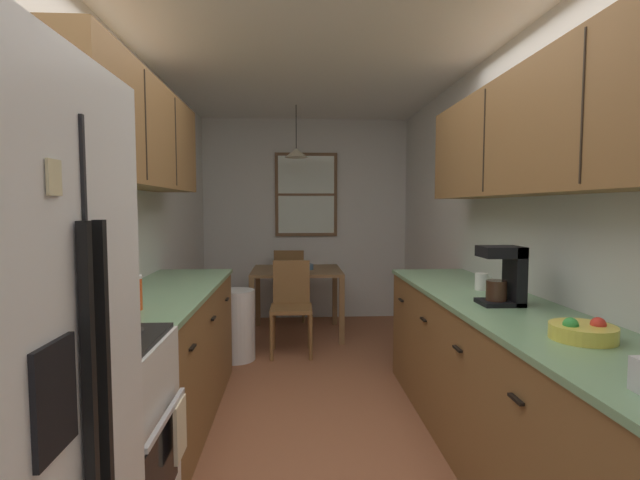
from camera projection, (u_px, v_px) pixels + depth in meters
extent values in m
plane|color=#995B3D|center=(315.00, 400.00, 3.44)|extent=(12.00, 12.00, 0.00)
cube|color=silver|center=(125.00, 230.00, 3.27)|extent=(0.10, 9.00, 2.55)
cube|color=silver|center=(497.00, 229.00, 3.43)|extent=(0.10, 9.00, 2.55)
cube|color=silver|center=(306.00, 219.00, 5.99)|extent=(4.40, 0.10, 2.55)
cube|color=white|center=(315.00, 43.00, 3.26)|extent=(4.40, 9.00, 0.08)
cube|color=black|center=(94.00, 467.00, 1.06)|extent=(0.01, 0.01, 1.60)
cube|color=black|center=(92.00, 477.00, 1.02)|extent=(0.02, 0.02, 1.14)
cube|color=black|center=(107.00, 458.00, 1.10)|extent=(0.02, 0.02, 1.14)
cube|color=black|center=(55.00, 398.00, 0.89)|extent=(0.01, 0.15, 0.22)
cube|color=beige|center=(54.00, 177.00, 0.89)|extent=(0.01, 0.05, 0.07)
cube|color=white|center=(77.00, 464.00, 1.77)|extent=(0.62, 0.65, 0.90)
cube|color=black|center=(161.00, 469.00, 1.79)|extent=(0.01, 0.45, 0.30)
cube|color=silver|center=(166.00, 416.00, 1.78)|extent=(0.02, 0.52, 0.02)
cube|color=black|center=(73.00, 346.00, 1.74)|extent=(0.59, 0.61, 0.02)
cylinder|color=#2D2D2D|center=(11.00, 355.00, 1.59)|extent=(0.15, 0.15, 0.01)
cylinder|color=#2D2D2D|center=(54.00, 333.00, 1.87)|extent=(0.15, 0.15, 0.01)
cylinder|color=#2D2D2D|center=(95.00, 354.00, 1.60)|extent=(0.15, 0.15, 0.01)
cylinder|color=#2D2D2D|center=(125.00, 332.00, 1.89)|extent=(0.15, 0.15, 0.01)
cube|color=silver|center=(31.00, 135.00, 1.68)|extent=(0.38, 0.64, 0.31)
cube|color=black|center=(77.00, 133.00, 1.62)|extent=(0.01, 0.38, 0.20)
cube|color=#2D2D33|center=(109.00, 144.00, 1.90)|extent=(0.01, 0.13, 0.20)
cube|color=brown|center=(167.00, 358.00, 3.05)|extent=(0.60, 1.91, 0.87)
cube|color=#7AA87A|center=(165.00, 291.00, 3.02)|extent=(0.63, 1.93, 0.03)
cube|color=black|center=(193.00, 347.00, 2.42)|extent=(0.02, 0.10, 0.01)
cube|color=black|center=(214.00, 318.00, 3.05)|extent=(0.02, 0.10, 0.01)
cube|color=black|center=(227.00, 299.00, 3.69)|extent=(0.02, 0.10, 0.01)
cube|color=brown|center=(136.00, 134.00, 2.89)|extent=(0.32, 2.01, 0.66)
cube|color=#2D2319|center=(146.00, 125.00, 2.57)|extent=(0.01, 0.01, 0.61)
cube|color=#2D2319|center=(176.00, 142.00, 3.23)|extent=(0.01, 0.01, 0.61)
cube|color=brown|center=(514.00, 397.00, 2.43)|extent=(0.60, 3.15, 0.87)
cube|color=#7AA87A|center=(517.00, 313.00, 2.40)|extent=(0.63, 3.17, 0.03)
cube|color=black|center=(516.00, 399.00, 1.77)|extent=(0.02, 0.10, 0.01)
cube|color=black|center=(457.00, 349.00, 2.39)|extent=(0.02, 0.10, 0.01)
cube|color=black|center=(423.00, 319.00, 3.02)|extent=(0.02, 0.10, 0.01)
cube|color=black|center=(401.00, 300.00, 3.65)|extent=(0.02, 0.10, 0.01)
cube|color=brown|center=(555.00, 127.00, 2.29)|extent=(0.32, 2.85, 0.66)
cube|color=#2D2319|center=(583.00, 106.00, 1.81)|extent=(0.01, 0.01, 0.60)
cube|color=#2D2319|center=(484.00, 141.00, 2.75)|extent=(0.01, 0.01, 0.60)
cube|color=brown|center=(297.00, 271.00, 5.18)|extent=(0.99, 0.88, 0.03)
cube|color=brown|center=(252.00, 312.00, 4.77)|extent=(0.06, 0.06, 0.71)
cube|color=brown|center=(342.00, 311.00, 4.82)|extent=(0.06, 0.06, 0.71)
cube|color=brown|center=(258.00, 297.00, 5.59)|extent=(0.06, 0.06, 0.71)
cube|color=brown|center=(335.00, 296.00, 5.64)|extent=(0.06, 0.06, 0.71)
cube|color=brown|center=(291.00, 309.00, 4.48)|extent=(0.40, 0.40, 0.04)
cube|color=brown|center=(291.00, 283.00, 4.64)|extent=(0.37, 0.04, 0.45)
cylinder|color=brown|center=(311.00, 337.00, 4.32)|extent=(0.04, 0.04, 0.43)
cylinder|color=brown|center=(271.00, 338.00, 4.31)|extent=(0.04, 0.04, 0.43)
cylinder|color=brown|center=(310.00, 327.00, 4.69)|extent=(0.04, 0.04, 0.43)
cylinder|color=brown|center=(274.00, 328.00, 4.67)|extent=(0.04, 0.04, 0.43)
cube|color=brown|center=(290.00, 284.00, 5.91)|extent=(0.43, 0.43, 0.04)
cube|color=brown|center=(289.00, 269.00, 5.71)|extent=(0.37, 0.06, 0.45)
cylinder|color=brown|center=(278.00, 299.00, 6.11)|extent=(0.04, 0.04, 0.43)
cylinder|color=brown|center=(305.00, 299.00, 6.10)|extent=(0.04, 0.04, 0.43)
cylinder|color=brown|center=(274.00, 305.00, 5.75)|extent=(0.04, 0.04, 0.43)
cylinder|color=brown|center=(304.00, 305.00, 5.74)|extent=(0.04, 0.04, 0.43)
cylinder|color=black|center=(296.00, 127.00, 5.07)|extent=(0.01, 0.01, 0.47)
cone|color=beige|center=(296.00, 153.00, 5.09)|extent=(0.26, 0.26, 0.10)
sphere|color=white|center=(296.00, 151.00, 5.08)|extent=(0.06, 0.06, 0.06)
cube|color=brown|center=(306.00, 195.00, 5.90)|extent=(0.79, 0.04, 1.06)
cube|color=silver|center=(306.00, 195.00, 5.88)|extent=(0.71, 0.01, 0.98)
cube|color=brown|center=(306.00, 195.00, 5.88)|extent=(0.71, 0.02, 0.03)
cylinder|color=white|center=(236.00, 325.00, 4.33)|extent=(0.36, 0.36, 0.66)
cylinder|color=#D84C19|center=(131.00, 294.00, 2.39)|extent=(0.11, 0.11, 0.16)
cylinder|color=white|center=(131.00, 277.00, 2.39)|extent=(0.11, 0.11, 0.02)
cube|color=beige|center=(180.00, 429.00, 1.95)|extent=(0.02, 0.16, 0.24)
cube|color=black|center=(500.00, 303.00, 2.53)|extent=(0.22, 0.18, 0.02)
cube|color=black|center=(515.00, 276.00, 2.52)|extent=(0.06, 0.18, 0.32)
cube|color=black|center=(501.00, 252.00, 2.51)|extent=(0.22, 0.18, 0.06)
cylinder|color=#331E14|center=(496.00, 290.00, 2.52)|extent=(0.11, 0.11, 0.11)
cylinder|color=white|center=(481.00, 282.00, 2.98)|extent=(0.08, 0.08, 0.11)
torus|color=white|center=(489.00, 281.00, 2.98)|extent=(0.05, 0.01, 0.05)
cylinder|color=#E5D14C|center=(583.00, 332.00, 1.86)|extent=(0.25, 0.25, 0.06)
cylinder|color=black|center=(583.00, 329.00, 1.86)|extent=(0.21, 0.21, 0.03)
sphere|color=red|center=(598.00, 325.00, 1.85)|extent=(0.06, 0.06, 0.06)
sphere|color=green|center=(571.00, 325.00, 1.85)|extent=(0.06, 0.06, 0.06)
cylinder|color=#4C7299|center=(305.00, 267.00, 5.17)|extent=(0.19, 0.19, 0.06)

